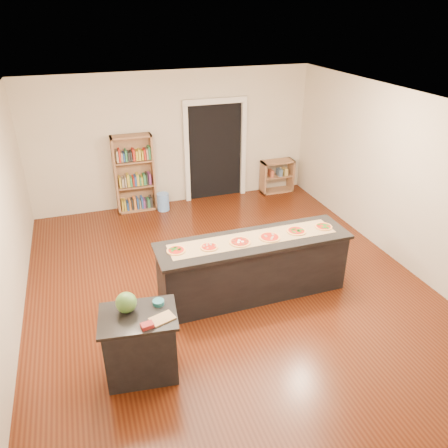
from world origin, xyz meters
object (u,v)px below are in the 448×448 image
object	(u,v)px
side_counter	(141,344)
kitchen_island	(253,267)
watermelon	(126,303)
low_shelf	(277,176)
bookshelf	(134,174)
waste_bin	(163,202)

from	to	relation	value
side_counter	kitchen_island	bearing A→B (deg)	37.41
kitchen_island	watermelon	bearing A→B (deg)	-154.19
side_counter	watermelon	distance (m)	0.57
side_counter	low_shelf	bearing A→B (deg)	57.27
bookshelf	side_counter	bearing A→B (deg)	-97.79
kitchen_island	waste_bin	xyz separation A→B (m)	(-0.68, 3.40, -0.29)
bookshelf	watermelon	distance (m)	4.61
side_counter	waste_bin	size ratio (longest dim) A/B	2.32
bookshelf	low_shelf	xyz separation A→B (m)	(3.25, -0.02, -0.44)
bookshelf	waste_bin	distance (m)	0.84
side_counter	waste_bin	distance (m)	4.63
side_counter	low_shelf	world-z (taller)	side_counter
bookshelf	low_shelf	size ratio (longest dim) A/B	2.17
low_shelf	bookshelf	bearing A→B (deg)	179.71
kitchen_island	bookshelf	xyz separation A→B (m)	(-1.20, 3.59, 0.34)
side_counter	bookshelf	bearing A→B (deg)	89.40
kitchen_island	side_counter	bearing A→B (deg)	-150.30
kitchen_island	waste_bin	world-z (taller)	kitchen_island
low_shelf	waste_bin	xyz separation A→B (m)	(-2.73, -0.18, -0.19)
bookshelf	low_shelf	distance (m)	3.28
side_counter	watermelon	xyz separation A→B (m)	(-0.10, 0.11, 0.55)
bookshelf	low_shelf	bearing A→B (deg)	-0.29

